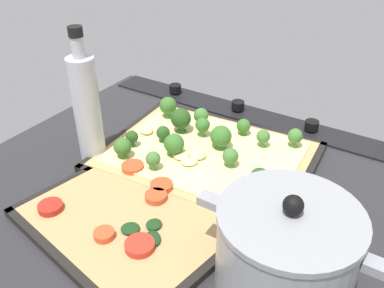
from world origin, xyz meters
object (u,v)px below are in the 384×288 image
Objects in this scene: baking_tray_front at (206,158)px; veggie_pizza_back at (131,216)px; baking_tray_back at (131,220)px; broccoli_pizza at (203,149)px; oil_bottle at (87,107)px; cooking_pot at (285,251)px.

veggie_pizza_back is at bearing 86.30° from baking_tray_front.
baking_tray_back is (1.16, 20.20, 0.01)cm from baking_tray_front.
broccoli_pizza is at bearing -91.23° from baking_tray_back.
baking_tray_back is at bearing 147.66° from veggie_pizza_back.
baking_tray_back is (0.44, 20.35, -1.65)cm from broccoli_pizza.
oil_bottle is (17.22, -10.16, 9.92)cm from baking_tray_back.
baking_tray_back is 23.95cm from cooking_pot.
broccoli_pizza is 1.16× the size of veggie_pizza_back.
baking_tray_back is at bearing 86.71° from baking_tray_front.
cooking_pot is at bearing 139.14° from baking_tray_front.
veggie_pizza_back is 1.30× the size of oil_bottle.
broccoli_pizza is 30.12cm from cooking_pot.
baking_tray_front is at bearing -40.86° from cooking_pot.
baking_tray_front is 20.23cm from baking_tray_back.
baking_tray_back is 1.42× the size of oil_bottle.
broccoli_pizza reaches higher than baking_tray_front.
veggie_pizza_back is (0.14, -0.09, 0.71)cm from baking_tray_back.
oil_bottle is at bearing -12.63° from cooking_pot.
veggie_pizza_back reaches higher than baking_tray_front.
veggie_pizza_back is 21.87cm from oil_bottle.
cooking_pot is at bearing -177.31° from baking_tray_back.
broccoli_pizza is 22.00cm from oil_bottle.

